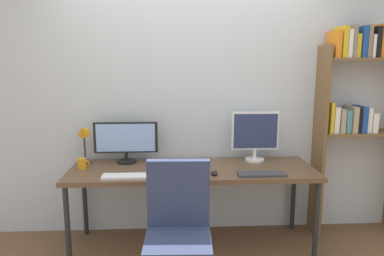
{
  "coord_description": "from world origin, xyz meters",
  "views": [
    {
      "loc": [
        -0.17,
        -2.43,
        1.66
      ],
      "look_at": [
        0.0,
        0.65,
        1.09
      ],
      "focal_mm": 33.55,
      "sensor_mm": 36.0,
      "label": 1
    }
  ],
  "objects_px": {
    "keyboard_left": "(125,176)",
    "mouse_left_side": "(214,173)",
    "office_chair": "(178,248)",
    "keyboard_right": "(262,174)",
    "monitor_left": "(126,140)",
    "monitor_right": "(255,134)",
    "desk_lamp": "(84,137)",
    "desk": "(192,174)",
    "bookshelf": "(360,99)",
    "mouse_right_side": "(153,175)",
    "coffee_mug": "(82,163)"
  },
  "relations": [
    {
      "from": "office_chair",
      "to": "keyboard_left",
      "type": "height_order",
      "value": "office_chair"
    },
    {
      "from": "desk",
      "to": "desk_lamp",
      "type": "height_order",
      "value": "desk_lamp"
    },
    {
      "from": "monitor_right",
      "to": "keyboard_right",
      "type": "bearing_deg",
      "value": -95.17
    },
    {
      "from": "bookshelf",
      "to": "mouse_left_side",
      "type": "bearing_deg",
      "value": -163.14
    },
    {
      "from": "bookshelf",
      "to": "keyboard_right",
      "type": "distance_m",
      "value": 1.26
    },
    {
      "from": "office_chair",
      "to": "monitor_left",
      "type": "xyz_separation_m",
      "value": [
        -0.46,
        0.97,
        0.55
      ]
    },
    {
      "from": "office_chair",
      "to": "monitor_right",
      "type": "xyz_separation_m",
      "value": [
        0.74,
        0.97,
        0.59
      ]
    },
    {
      "from": "keyboard_left",
      "to": "keyboard_right",
      "type": "xyz_separation_m",
      "value": [
        1.12,
        0.0,
        0.0
      ]
    },
    {
      "from": "desk",
      "to": "coffee_mug",
      "type": "xyz_separation_m",
      "value": [
        -0.96,
        0.04,
        0.1
      ]
    },
    {
      "from": "bookshelf",
      "to": "keyboard_right",
      "type": "relative_size",
      "value": 5.07
    },
    {
      "from": "mouse_left_side",
      "to": "desk_lamp",
      "type": "bearing_deg",
      "value": 161.81
    },
    {
      "from": "mouse_left_side",
      "to": "mouse_right_side",
      "type": "height_order",
      "value": "same"
    },
    {
      "from": "monitor_left",
      "to": "mouse_left_side",
      "type": "xyz_separation_m",
      "value": [
        0.77,
        -0.41,
        -0.2
      ]
    },
    {
      "from": "bookshelf",
      "to": "monitor_left",
      "type": "xyz_separation_m",
      "value": [
        -2.19,
        -0.02,
        -0.37
      ]
    },
    {
      "from": "office_chair",
      "to": "coffee_mug",
      "type": "height_order",
      "value": "office_chair"
    },
    {
      "from": "bookshelf",
      "to": "monitor_right",
      "type": "distance_m",
      "value": 1.04
    },
    {
      "from": "monitor_left",
      "to": "mouse_right_side",
      "type": "xyz_separation_m",
      "value": [
        0.27,
        -0.44,
        -0.2
      ]
    },
    {
      "from": "monitor_left",
      "to": "coffee_mug",
      "type": "relative_size",
      "value": 5.49
    },
    {
      "from": "office_chair",
      "to": "desk_lamp",
      "type": "xyz_separation_m",
      "value": [
        -0.84,
        0.93,
        0.59
      ]
    },
    {
      "from": "office_chair",
      "to": "desk_lamp",
      "type": "distance_m",
      "value": 1.38
    },
    {
      "from": "desk_lamp",
      "to": "monitor_left",
      "type": "bearing_deg",
      "value": 5.47
    },
    {
      "from": "desk_lamp",
      "to": "keyboard_right",
      "type": "relative_size",
      "value": 0.98
    },
    {
      "from": "keyboard_right",
      "to": "coffee_mug",
      "type": "distance_m",
      "value": 1.55
    },
    {
      "from": "desk",
      "to": "keyboard_right",
      "type": "relative_size",
      "value": 5.46
    },
    {
      "from": "desk_lamp",
      "to": "bookshelf",
      "type": "bearing_deg",
      "value": 1.19
    },
    {
      "from": "desk",
      "to": "office_chair",
      "type": "xyz_separation_m",
      "value": [
        -0.14,
        -0.76,
        -0.29
      ]
    },
    {
      "from": "keyboard_right",
      "to": "coffee_mug",
      "type": "relative_size",
      "value": 3.71
    },
    {
      "from": "desk",
      "to": "mouse_left_side",
      "type": "bearing_deg",
      "value": -49.4
    },
    {
      "from": "bookshelf",
      "to": "desk",
      "type": "bearing_deg",
      "value": -171.76
    },
    {
      "from": "desk_lamp",
      "to": "mouse_right_side",
      "type": "distance_m",
      "value": 0.8
    },
    {
      "from": "monitor_right",
      "to": "desk_lamp",
      "type": "distance_m",
      "value": 1.57
    },
    {
      "from": "office_chair",
      "to": "desk_lamp",
      "type": "height_order",
      "value": "desk_lamp"
    },
    {
      "from": "bookshelf",
      "to": "mouse_right_side",
      "type": "bearing_deg",
      "value": -166.62
    },
    {
      "from": "desk_lamp",
      "to": "mouse_right_side",
      "type": "height_order",
      "value": "desk_lamp"
    },
    {
      "from": "office_chair",
      "to": "keyboard_right",
      "type": "bearing_deg",
      "value": 36.98
    },
    {
      "from": "office_chair",
      "to": "keyboard_left",
      "type": "xyz_separation_m",
      "value": [
        -0.42,
        0.53,
        0.35
      ]
    },
    {
      "from": "desk",
      "to": "mouse_left_side",
      "type": "distance_m",
      "value": 0.27
    },
    {
      "from": "monitor_left",
      "to": "desk_lamp",
      "type": "xyz_separation_m",
      "value": [
        -0.37,
        -0.04,
        0.04
      ]
    },
    {
      "from": "keyboard_left",
      "to": "mouse_left_side",
      "type": "relative_size",
      "value": 3.81
    },
    {
      "from": "mouse_right_side",
      "to": "coffee_mug",
      "type": "height_order",
      "value": "coffee_mug"
    },
    {
      "from": "keyboard_left",
      "to": "mouse_right_side",
      "type": "distance_m",
      "value": 0.23
    },
    {
      "from": "monitor_right",
      "to": "mouse_right_side",
      "type": "height_order",
      "value": "monitor_right"
    },
    {
      "from": "monitor_right",
      "to": "desk_lamp",
      "type": "xyz_separation_m",
      "value": [
        -1.57,
        -0.04,
        -0.0
      ]
    },
    {
      "from": "keyboard_right",
      "to": "mouse_right_side",
      "type": "relative_size",
      "value": 4.09
    },
    {
      "from": "bookshelf",
      "to": "monitor_right",
      "type": "relative_size",
      "value": 4.28
    },
    {
      "from": "desk",
      "to": "mouse_right_side",
      "type": "relative_size",
      "value": 22.35
    },
    {
      "from": "desk",
      "to": "coffee_mug",
      "type": "relative_size",
      "value": 20.25
    },
    {
      "from": "desk_lamp",
      "to": "keyboard_left",
      "type": "xyz_separation_m",
      "value": [
        0.41,
        -0.41,
        -0.24
      ]
    },
    {
      "from": "monitor_right",
      "to": "keyboard_left",
      "type": "height_order",
      "value": "monitor_right"
    },
    {
      "from": "office_chair",
      "to": "keyboard_right",
      "type": "distance_m",
      "value": 0.94
    }
  ]
}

